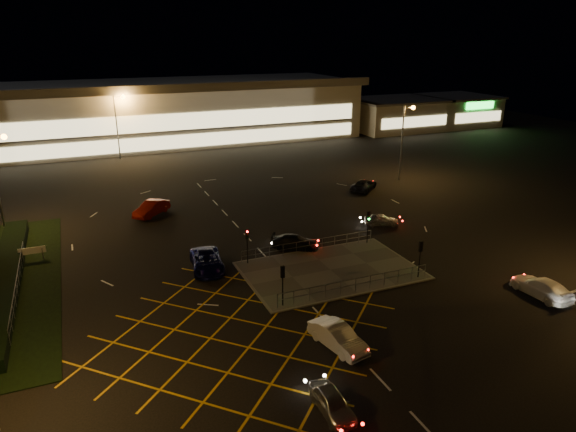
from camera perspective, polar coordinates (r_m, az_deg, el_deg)
name	(u,v)px	position (r m, az deg, el deg)	size (l,w,h in m)	color
ground	(299,266)	(44.56, 1.24, -5.54)	(180.00, 180.00, 0.00)	black
pedestrian_island	(330,270)	(43.71, 4.73, -6.04)	(14.00, 9.00, 0.12)	#4C4944
hedge	(6,278)	(47.01, -28.85, -6.08)	(2.00, 26.00, 1.00)	black
supermarket	(165,111)	(101.05, -13.52, 11.29)	(72.00, 26.50, 10.50)	beige
retail_unit_a	(395,114)	(111.37, 11.78, 11.04)	(18.80, 14.80, 6.35)	beige
retail_unit_b	(456,110)	(121.08, 18.18, 11.15)	(14.80, 14.80, 6.35)	beige
streetlight_ne	(405,132)	(71.14, 12.90, 9.07)	(1.78, 0.56, 10.03)	slate
streetlight_far_left	(119,118)	(85.97, -18.29, 10.33)	(1.78, 0.56, 10.03)	slate
streetlight_far_right	(338,104)	(99.49, 5.62, 12.32)	(1.78, 0.56, 10.03)	slate
signal_sw	(283,278)	(37.15, -0.60, -6.86)	(0.28, 0.30, 3.15)	black
signal_se	(420,252)	(42.74, 14.48, -3.85)	(0.28, 0.30, 3.15)	black
signal_nw	(247,239)	(44.00, -4.57, -2.57)	(0.28, 0.30, 3.15)	black
signal_ne	(368,220)	(48.81, 8.90, -0.49)	(0.28, 0.30, 3.15)	black
car_near_silver	(332,402)	(28.80, 4.93, -19.91)	(1.44, 3.59, 1.22)	silver
car_queue_white	(338,337)	(33.62, 5.56, -13.22)	(1.57, 4.49, 1.48)	#BDBDBD
car_left_blue	(207,261)	(44.12, -9.00, -4.97)	(2.52, 5.46, 1.52)	#0C0F48
car_far_dkgrey	(295,242)	(47.74, 0.79, -2.92)	(1.82, 4.48, 1.30)	black
car_right_silver	(381,220)	(54.41, 10.31, -0.42)	(1.44, 3.59, 1.22)	silver
car_circ_red	(151,208)	(58.46, -14.93, 0.83)	(1.68, 4.81, 1.59)	maroon
car_east_grey	(364,185)	(66.51, 8.43, 3.44)	(2.27, 4.93, 1.37)	black
car_approach_white	(541,287)	(43.89, 26.32, -7.10)	(2.00, 4.92, 1.43)	white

